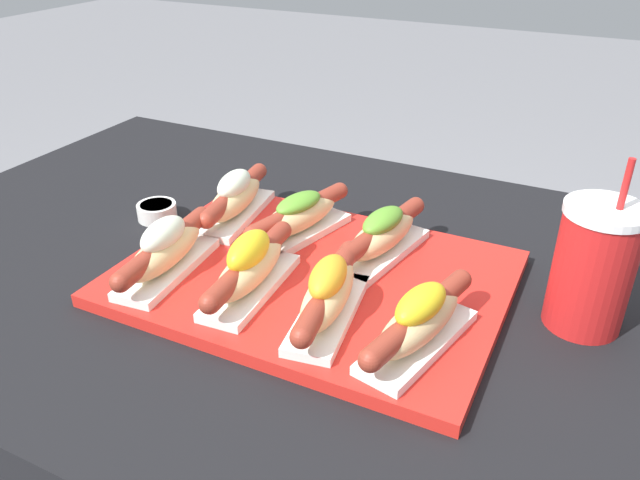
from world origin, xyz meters
The scene contains 11 objects.
patio_table centered at (0.00, 0.00, 0.36)m, with size 1.41×0.86×0.72m.
serving_tray centered at (0.01, -0.04, 0.73)m, with size 0.51×0.38×0.02m.
hot_dog_0 centered at (-0.17, -0.12, 0.78)m, with size 0.08×0.22×0.08m.
hot_dog_1 centered at (-0.04, -0.11, 0.78)m, with size 0.07×0.22×0.08m.
hot_dog_2 centered at (0.07, -0.12, 0.78)m, with size 0.09×0.22×0.08m.
hot_dog_3 centered at (0.19, -0.13, 0.78)m, with size 0.10×0.21×0.08m.
hot_dog_4 centered at (-0.17, 0.06, 0.78)m, with size 0.08×0.22×0.08m.
hot_dog_5 centered at (-0.05, 0.05, 0.77)m, with size 0.10×0.21×0.07m.
hot_dog_6 centered at (0.08, 0.05, 0.77)m, with size 0.09×0.21×0.07m.
sauce_bowl centered at (-0.31, 0.02, 0.74)m, with size 0.06×0.06×0.03m.
drink_cup centered at (0.35, 0.03, 0.80)m, with size 0.10×0.10×0.22m.
Camera 1 is at (0.34, -0.68, 1.19)m, focal length 35.00 mm.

